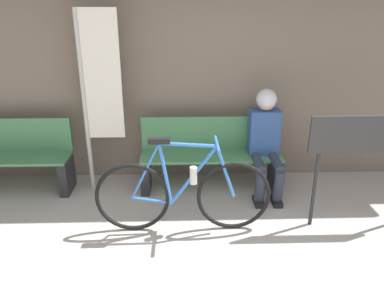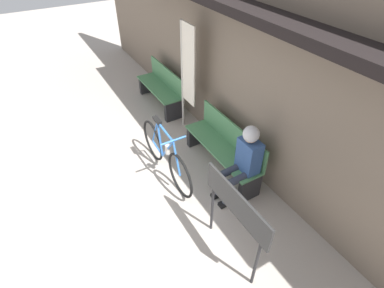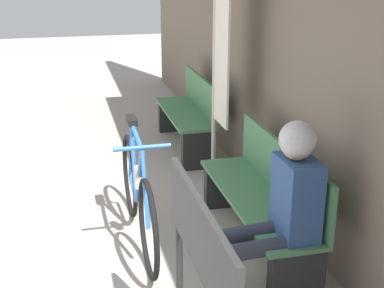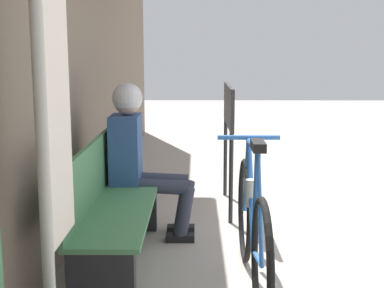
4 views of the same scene
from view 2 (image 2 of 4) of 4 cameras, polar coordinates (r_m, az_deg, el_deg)
name	(u,v)px [view 2 (image 2 of 4)]	position (r m, az deg, el deg)	size (l,w,h in m)	color
ground_plane	(78,229)	(4.55, -20.96, -14.88)	(24.00, 24.00, 0.00)	#ADA399
storefront_wall	(255,71)	(4.40, 11.92, 13.47)	(12.00, 0.56, 3.20)	#756656
park_bench_near	(224,148)	(4.87, 6.08, -0.86)	(1.63, 0.42, 0.84)	#477F51
bicycle	(165,155)	(4.74, -5.09, -2.11)	(1.68, 0.40, 0.96)	black
person_seated	(243,159)	(4.27, 9.71, -2.76)	(0.34, 0.64, 1.21)	#2D3342
park_bench_far	(161,89)	(6.58, -5.95, 10.42)	(1.43, 0.42, 0.84)	#477F51
banner_pole	(187,70)	(5.33, -1.04, 13.92)	(0.45, 0.05, 2.05)	#B7B2A8
signboard	(236,209)	(3.39, 8.34, -12.13)	(1.09, 0.04, 1.14)	#232326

